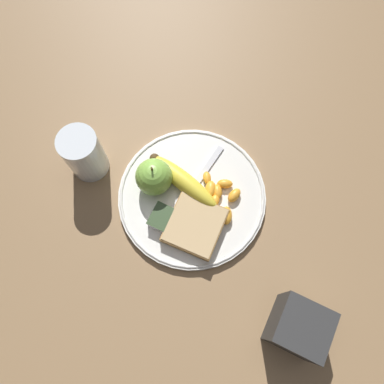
{
  "coord_description": "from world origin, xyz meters",
  "views": [
    {
      "loc": [
        0.2,
        0.1,
        0.68
      ],
      "look_at": [
        0.0,
        0.0,
        0.03
      ],
      "focal_mm": 35.0,
      "sensor_mm": 36.0,
      "label": 1
    }
  ],
  "objects_px": {
    "banana": "(182,181)",
    "condiment_caddy": "(298,327)",
    "juice_glass": "(85,155)",
    "apple": "(154,177)",
    "plate": "(192,196)",
    "fork": "(190,192)",
    "bread_slice": "(195,226)",
    "jam_packet": "(162,218)"
  },
  "relations": [
    {
      "from": "banana",
      "to": "condiment_caddy",
      "type": "height_order",
      "value": "condiment_caddy"
    },
    {
      "from": "juice_glass",
      "to": "apple",
      "type": "height_order",
      "value": "juice_glass"
    },
    {
      "from": "plate",
      "to": "fork",
      "type": "relative_size",
      "value": 1.49
    },
    {
      "from": "bread_slice",
      "to": "fork",
      "type": "height_order",
      "value": "bread_slice"
    },
    {
      "from": "banana",
      "to": "jam_packet",
      "type": "distance_m",
      "value": 0.08
    },
    {
      "from": "plate",
      "to": "condiment_caddy",
      "type": "relative_size",
      "value": 2.92
    },
    {
      "from": "apple",
      "to": "condiment_caddy",
      "type": "bearing_deg",
      "value": 68.58
    },
    {
      "from": "plate",
      "to": "bread_slice",
      "type": "bearing_deg",
      "value": 30.79
    },
    {
      "from": "plate",
      "to": "fork",
      "type": "bearing_deg",
      "value": -130.78
    },
    {
      "from": "banana",
      "to": "condiment_caddy",
      "type": "distance_m",
      "value": 0.32
    },
    {
      "from": "juice_glass",
      "to": "condiment_caddy",
      "type": "bearing_deg",
      "value": 76.59
    },
    {
      "from": "jam_packet",
      "to": "fork",
      "type": "bearing_deg",
      "value": 161.81
    },
    {
      "from": "bread_slice",
      "to": "jam_packet",
      "type": "height_order",
      "value": "same"
    },
    {
      "from": "apple",
      "to": "fork",
      "type": "xyz_separation_m",
      "value": [
        -0.01,
        0.07,
        -0.03
      ]
    },
    {
      "from": "apple",
      "to": "jam_packet",
      "type": "bearing_deg",
      "value": 37.31
    },
    {
      "from": "plate",
      "to": "jam_packet",
      "type": "xyz_separation_m",
      "value": [
        0.07,
        -0.03,
        0.01
      ]
    },
    {
      "from": "juice_glass",
      "to": "apple",
      "type": "xyz_separation_m",
      "value": [
        -0.02,
        0.14,
        -0.0
      ]
    },
    {
      "from": "bread_slice",
      "to": "fork",
      "type": "distance_m",
      "value": 0.07
    },
    {
      "from": "condiment_caddy",
      "to": "fork",
      "type": "bearing_deg",
      "value": -118.58
    },
    {
      "from": "plate",
      "to": "apple",
      "type": "bearing_deg",
      "value": -83.47
    },
    {
      "from": "apple",
      "to": "jam_packet",
      "type": "relative_size",
      "value": 1.64
    },
    {
      "from": "bread_slice",
      "to": "condiment_caddy",
      "type": "height_order",
      "value": "condiment_caddy"
    },
    {
      "from": "fork",
      "to": "bread_slice",
      "type": "bearing_deg",
      "value": 40.08
    },
    {
      "from": "banana",
      "to": "fork",
      "type": "bearing_deg",
      "value": 67.35
    },
    {
      "from": "jam_packet",
      "to": "plate",
      "type": "bearing_deg",
      "value": 156.39
    },
    {
      "from": "plate",
      "to": "fork",
      "type": "xyz_separation_m",
      "value": [
        -0.0,
        -0.01,
        0.01
      ]
    },
    {
      "from": "apple",
      "to": "fork",
      "type": "relative_size",
      "value": 0.41
    },
    {
      "from": "jam_packet",
      "to": "condiment_caddy",
      "type": "height_order",
      "value": "condiment_caddy"
    },
    {
      "from": "fork",
      "to": "banana",
      "type": "bearing_deg",
      "value": -105.31
    },
    {
      "from": "apple",
      "to": "condiment_caddy",
      "type": "distance_m",
      "value": 0.35
    },
    {
      "from": "plate",
      "to": "apple",
      "type": "height_order",
      "value": "apple"
    },
    {
      "from": "banana",
      "to": "condiment_caddy",
      "type": "xyz_separation_m",
      "value": [
        0.15,
        0.28,
        0.02
      ]
    },
    {
      "from": "juice_glass",
      "to": "jam_packet",
      "type": "distance_m",
      "value": 0.19
    },
    {
      "from": "apple",
      "to": "bread_slice",
      "type": "xyz_separation_m",
      "value": [
        0.04,
        0.1,
        -0.02
      ]
    },
    {
      "from": "bread_slice",
      "to": "fork",
      "type": "bearing_deg",
      "value": -147.26
    },
    {
      "from": "apple",
      "to": "fork",
      "type": "bearing_deg",
      "value": 101.07
    },
    {
      "from": "juice_glass",
      "to": "banana",
      "type": "xyz_separation_m",
      "value": [
        -0.04,
        0.18,
        -0.02
      ]
    },
    {
      "from": "juice_glass",
      "to": "jam_packet",
      "type": "height_order",
      "value": "juice_glass"
    },
    {
      "from": "jam_packet",
      "to": "condiment_caddy",
      "type": "bearing_deg",
      "value": 76.02
    },
    {
      "from": "fork",
      "to": "condiment_caddy",
      "type": "relative_size",
      "value": 1.96
    },
    {
      "from": "juice_glass",
      "to": "fork",
      "type": "height_order",
      "value": "juice_glass"
    },
    {
      "from": "condiment_caddy",
      "to": "bread_slice",
      "type": "bearing_deg",
      "value": -110.63
    }
  ]
}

